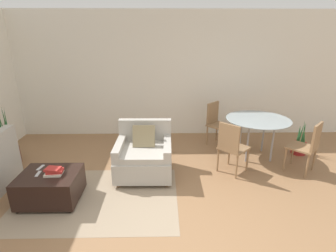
# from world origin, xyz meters

# --- Properties ---
(ground_plane) EXTENTS (20.00, 20.00, 0.00)m
(ground_plane) POSITION_xyz_m (0.00, 0.00, 0.00)
(ground_plane) COLOR #936B47
(wall_back) EXTENTS (12.00, 0.06, 2.75)m
(wall_back) POSITION_xyz_m (0.00, 3.51, 1.38)
(wall_back) COLOR white
(wall_back) RESTS_ON ground_plane
(area_rug) EXTENTS (2.30, 1.61, 0.01)m
(area_rug) POSITION_xyz_m (-1.02, 0.87, 0.00)
(area_rug) COLOR gray
(area_rug) RESTS_ON ground_plane
(armchair) EXTENTS (0.92, 0.91, 0.86)m
(armchair) POSITION_xyz_m (-0.39, 1.56, 0.34)
(armchair) COLOR #B2ADA3
(armchair) RESTS_ON ground_plane
(ottoman) EXTENTS (0.80, 0.66, 0.42)m
(ottoman) POSITION_xyz_m (-1.66, 0.82, 0.23)
(ottoman) COLOR black
(ottoman) RESTS_ON ground_plane
(book_stack) EXTENTS (0.25, 0.19, 0.10)m
(book_stack) POSITION_xyz_m (-1.57, 0.81, 0.47)
(book_stack) COLOR beige
(book_stack) RESTS_ON ottoman
(tv_remote_primary) EXTENTS (0.06, 0.16, 0.01)m
(tv_remote_primary) POSITION_xyz_m (-1.84, 1.00, 0.43)
(tv_remote_primary) COLOR #B7B7BC
(tv_remote_primary) RESTS_ON ottoman
(tv_remote_secondary) EXTENTS (0.05, 0.16, 0.01)m
(tv_remote_secondary) POSITION_xyz_m (-1.79, 0.82, 0.43)
(tv_remote_secondary) COLOR #B7B7BC
(tv_remote_secondary) RESTS_ON ottoman
(potted_plant) EXTENTS (0.39, 0.39, 1.11)m
(potted_plant) POSITION_xyz_m (-2.89, 1.99, 0.24)
(potted_plant) COLOR brown
(potted_plant) RESTS_ON ground_plane
(dining_table) EXTENTS (1.17, 1.17, 0.76)m
(dining_table) POSITION_xyz_m (1.70, 2.20, 0.68)
(dining_table) COLOR #99A8AD
(dining_table) RESTS_ON ground_plane
(dining_chair_near_left) EXTENTS (0.59, 0.59, 0.90)m
(dining_chair_near_left) POSITION_xyz_m (1.06, 1.56, 0.52)
(dining_chair_near_left) COLOR #93704C
(dining_chair_near_left) RESTS_ON ground_plane
(dining_chair_near_right) EXTENTS (0.59, 0.59, 0.90)m
(dining_chair_near_right) POSITION_xyz_m (2.34, 1.56, 0.52)
(dining_chair_near_right) COLOR #93704C
(dining_chair_near_right) RESTS_ON ground_plane
(dining_chair_far_left) EXTENTS (0.59, 0.59, 0.90)m
(dining_chair_far_left) POSITION_xyz_m (1.06, 2.84, 0.52)
(dining_chair_far_left) COLOR #93704C
(dining_chair_far_left) RESTS_ON ground_plane
(potted_plant_small) EXTENTS (0.27, 0.27, 0.72)m
(potted_plant_small) POSITION_xyz_m (2.62, 2.30, 0.18)
(potted_plant_small) COLOR maroon
(potted_plant_small) RESTS_ON ground_plane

